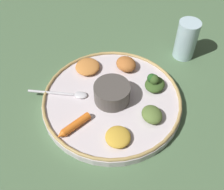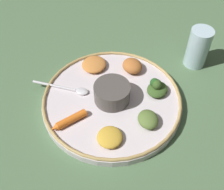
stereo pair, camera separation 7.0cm
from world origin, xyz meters
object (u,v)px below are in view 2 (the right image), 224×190
(greens_pile, at_px, (157,87))
(carrot_near_spoon, at_px, (69,120))
(center_bowl, at_px, (112,92))
(spoon, at_px, (69,89))
(drinking_glass, at_px, (197,50))

(greens_pile, bearing_deg, carrot_near_spoon, -32.43)
(center_bowl, distance_m, carrot_near_spoon, 0.13)
(spoon, distance_m, drinking_glass, 0.37)
(drinking_glass, bearing_deg, center_bowl, -23.87)
(greens_pile, relative_size, carrot_near_spoon, 0.71)
(center_bowl, height_order, greens_pile, center_bowl)
(carrot_near_spoon, xyz_separation_m, drinking_glass, (-0.38, 0.16, 0.02))
(spoon, xyz_separation_m, drinking_glass, (-0.30, 0.22, 0.03))
(carrot_near_spoon, height_order, drinking_glass, drinking_glass)
(spoon, xyz_separation_m, carrot_near_spoon, (0.08, 0.07, 0.01))
(carrot_near_spoon, bearing_deg, center_bowl, 159.57)
(center_bowl, relative_size, greens_pile, 1.41)
(greens_pile, distance_m, carrot_near_spoon, 0.24)
(spoon, bearing_deg, drinking_glass, 142.89)
(center_bowl, relative_size, spoon, 0.60)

